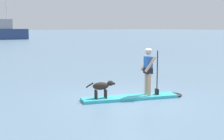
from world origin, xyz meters
TOP-DOWN VIEW (x-y plane):
  - ground_plane at (0.00, 0.00)m, footprint 400.00×400.00m
  - paddleboard at (0.21, -0.08)m, footprint 3.61×1.90m
  - person_paddler at (0.62, -0.24)m, footprint 0.68×0.59m
  - dog at (-0.92, 0.36)m, footprint 0.97×0.44m
  - moored_boat_port at (14.28, 51.86)m, footprint 8.57×4.42m

SIDE VIEW (x-z plane):
  - ground_plane at x=0.00m, z-range 0.00..0.00m
  - paddleboard at x=0.21m, z-range 0.00..0.10m
  - dog at x=-0.92m, z-range 0.20..0.78m
  - person_paddler at x=0.62m, z-range 0.22..1.86m
  - moored_boat_port at x=14.28m, z-range -4.32..7.30m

